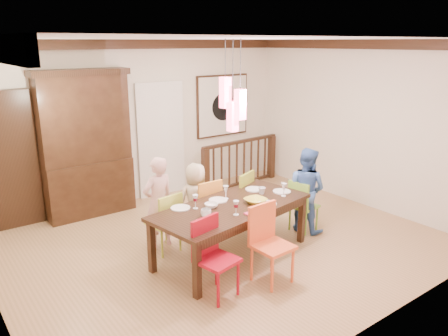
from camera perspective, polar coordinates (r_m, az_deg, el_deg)
floor at (r=6.55m, az=-0.06°, el=-9.72°), size 6.00×6.00×0.00m
ceiling at (r=5.89m, az=-0.06°, el=16.55°), size 6.00×6.00×0.00m
wall_back at (r=8.17m, az=-10.62°, el=5.94°), size 6.00×0.00×6.00m
wall_right at (r=8.17m, az=17.18°, el=5.50°), size 0.00×5.00×5.00m
crown_molding at (r=5.89m, az=-0.06°, el=15.77°), size 6.00×5.00×0.16m
panel_door at (r=7.49m, az=-26.93°, el=0.39°), size 1.04×0.07×2.24m
white_doorway at (r=8.37m, az=-8.22°, el=3.50°), size 0.97×0.05×2.22m
painting at (r=9.03m, az=-0.18°, el=8.13°), size 1.25×0.06×1.25m
pendant_cluster at (r=5.55m, az=1.14°, el=8.34°), size 0.27×0.21×1.14m
dining_table at (r=5.91m, az=1.06°, el=-5.57°), size 2.37×1.36×0.75m
chair_far_left at (r=6.18m, az=-7.93°, el=-6.46°), size 0.45×0.45×0.88m
chair_far_mid at (r=6.62m, az=-2.64°, el=-4.59°), size 0.42×0.42×0.90m
chair_far_right at (r=6.88m, az=1.58°, el=-3.61°), size 0.55×0.55×0.93m
chair_near_left at (r=5.07m, az=-0.89°, el=-11.17°), size 0.50×0.50×0.93m
chair_near_mid at (r=5.38m, az=6.41°, el=-9.35°), size 0.46×0.46×0.97m
chair_end_right at (r=6.91m, az=10.44°, el=-4.35°), size 0.42×0.42×0.82m
china_hutch at (r=7.60m, az=-17.60°, el=2.98°), size 1.55×0.46×2.45m
balustrade at (r=8.90m, az=2.17°, el=0.77°), size 1.93×0.19×0.96m
person_far_left at (r=6.26m, az=-8.57°, el=-4.51°), size 0.52×0.38×1.34m
person_far_mid at (r=6.56m, az=-3.68°, el=-4.26°), size 0.62×0.46×1.15m
person_end_right at (r=6.86m, az=10.63°, el=-2.80°), size 0.65×0.75×1.33m
serving_bowl at (r=5.94m, az=4.13°, el=-4.31°), size 0.30×0.30×0.07m
small_bowl at (r=5.79m, az=-1.66°, el=-4.92°), size 0.21×0.21×0.06m
cup_left at (r=5.48m, az=-2.37°, el=-5.91°), size 0.15×0.15×0.11m
cup_right at (r=6.31m, az=4.95°, el=-2.97°), size 0.14×0.14×0.10m
plate_far_left at (r=5.79m, az=-5.71°, el=-5.22°), size 0.26×0.26×0.01m
plate_far_mid at (r=6.04m, az=-0.77°, el=-4.21°), size 0.26×0.26×0.01m
plate_far_right at (r=6.49m, az=3.94°, el=-2.78°), size 0.26×0.26×0.01m
plate_near_left at (r=5.32m, az=-2.57°, el=-7.15°), size 0.26×0.26×0.01m
plate_near_mid at (r=5.94m, az=5.67°, el=-4.66°), size 0.26×0.26×0.01m
plate_end_right at (r=6.44m, az=7.56°, el=-3.05°), size 0.26×0.26×0.01m
wine_glass_a at (r=5.74m, az=-3.76°, el=-4.42°), size 0.08×0.08×0.19m
wine_glass_b at (r=6.08m, az=0.24°, el=-3.19°), size 0.08×0.08×0.19m
wine_glass_c at (r=5.53m, az=1.58°, el=-5.24°), size 0.08×0.08×0.19m
wine_glass_d at (r=6.24m, az=7.81°, el=-2.83°), size 0.08×0.08×0.19m
napkin at (r=5.59m, az=3.71°, el=-5.95°), size 0.18×0.14×0.01m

